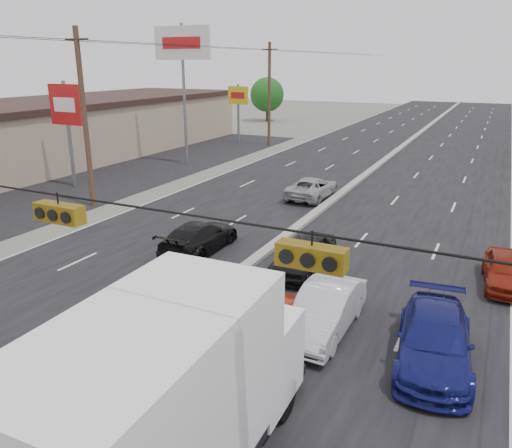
{
  "coord_description": "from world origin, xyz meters",
  "views": [
    {
      "loc": [
        8.74,
        -6.41,
        8.14
      ],
      "look_at": [
        0.72,
        9.99,
        2.2
      ],
      "focal_mm": 35.0,
      "sensor_mm": 36.0,
      "label": 1
    }
  ],
  "objects_px": {
    "pole_sign_mid": "(66,111)",
    "box_truck": "(171,398)",
    "utility_pole_left_c": "(269,94)",
    "queue_car_b": "(324,311)",
    "pole_sign_far": "(238,100)",
    "queue_car_d": "(434,341)",
    "utility_pole_left_b": "(85,118)",
    "oncoming_far": "(312,188)",
    "tree_left_far": "(267,95)",
    "queue_car_a": "(304,255)",
    "queue_car_e": "(506,271)",
    "red_sedan": "(258,325)",
    "oncoming_near": "(199,237)",
    "pole_sign_billboard": "(182,52)"
  },
  "relations": [
    {
      "from": "utility_pole_left_c",
      "to": "pole_sign_mid",
      "type": "bearing_deg",
      "value": -101.56
    },
    {
      "from": "pole_sign_mid",
      "to": "oncoming_far",
      "type": "relative_size",
      "value": 1.49
    },
    {
      "from": "pole_sign_far",
      "to": "queue_car_d",
      "type": "distance_m",
      "value": 41.04
    },
    {
      "from": "queue_car_d",
      "to": "oncoming_far",
      "type": "height_order",
      "value": "queue_car_d"
    },
    {
      "from": "pole_sign_billboard",
      "to": "oncoming_near",
      "type": "height_order",
      "value": "pole_sign_billboard"
    },
    {
      "from": "queue_car_b",
      "to": "queue_car_e",
      "type": "relative_size",
      "value": 1.17
    },
    {
      "from": "tree_left_far",
      "to": "pole_sign_far",
      "type": "bearing_deg",
      "value": -73.3
    },
    {
      "from": "box_truck",
      "to": "queue_car_d",
      "type": "distance_m",
      "value": 8.0
    },
    {
      "from": "red_sedan",
      "to": "utility_pole_left_b",
      "type": "bearing_deg",
      "value": 155.13
    },
    {
      "from": "utility_pole_left_c",
      "to": "queue_car_d",
      "type": "distance_m",
      "value": 39.18
    },
    {
      "from": "utility_pole_left_b",
      "to": "pole_sign_mid",
      "type": "height_order",
      "value": "utility_pole_left_b"
    },
    {
      "from": "red_sedan",
      "to": "oncoming_far",
      "type": "xyz_separation_m",
      "value": [
        -4.37,
        16.8,
        0.03
      ]
    },
    {
      "from": "tree_left_far",
      "to": "oncoming_near",
      "type": "relative_size",
      "value": 1.3
    },
    {
      "from": "pole_sign_billboard",
      "to": "pole_sign_far",
      "type": "distance_m",
      "value": 12.89
    },
    {
      "from": "queue_car_b",
      "to": "queue_car_d",
      "type": "bearing_deg",
      "value": -4.83
    },
    {
      "from": "pole_sign_far",
      "to": "pole_sign_billboard",
      "type": "bearing_deg",
      "value": -82.87
    },
    {
      "from": "utility_pole_left_c",
      "to": "queue_car_e",
      "type": "bearing_deg",
      "value": -50.37
    },
    {
      "from": "oncoming_near",
      "to": "utility_pole_left_c",
      "type": "bearing_deg",
      "value": -72.36
    },
    {
      "from": "queue_car_a",
      "to": "queue_car_e",
      "type": "distance_m",
      "value": 7.65
    },
    {
      "from": "utility_pole_left_c",
      "to": "queue_car_a",
      "type": "bearing_deg",
      "value": -62.86
    },
    {
      "from": "pole_sign_mid",
      "to": "queue_car_b",
      "type": "bearing_deg",
      "value": -26.83
    },
    {
      "from": "queue_car_d",
      "to": "queue_car_a",
      "type": "bearing_deg",
      "value": 134.81
    },
    {
      "from": "red_sedan",
      "to": "oncoming_near",
      "type": "height_order",
      "value": "oncoming_near"
    },
    {
      "from": "pole_sign_billboard",
      "to": "pole_sign_far",
      "type": "bearing_deg",
      "value": 97.13
    },
    {
      "from": "pole_sign_mid",
      "to": "red_sedan",
      "type": "xyz_separation_m",
      "value": [
        19.97,
        -12.47,
        -4.49
      ]
    },
    {
      "from": "utility_pole_left_b",
      "to": "box_truck",
      "type": "height_order",
      "value": "utility_pole_left_b"
    },
    {
      "from": "pole_sign_far",
      "to": "queue_car_b",
      "type": "xyz_separation_m",
      "value": [
        20.51,
        -32.88,
        -3.68
      ]
    },
    {
      "from": "queue_car_e",
      "to": "oncoming_far",
      "type": "bearing_deg",
      "value": 135.59
    },
    {
      "from": "queue_car_d",
      "to": "oncoming_far",
      "type": "relative_size",
      "value": 1.05
    },
    {
      "from": "queue_car_d",
      "to": "oncoming_far",
      "type": "distance_m",
      "value": 18.07
    },
    {
      "from": "utility_pole_left_b",
      "to": "red_sedan",
      "type": "height_order",
      "value": "utility_pole_left_b"
    },
    {
      "from": "tree_left_far",
      "to": "queue_car_a",
      "type": "relative_size",
      "value": 1.45
    },
    {
      "from": "utility_pole_left_c",
      "to": "pole_sign_far",
      "type": "bearing_deg",
      "value": -180.0
    },
    {
      "from": "red_sedan",
      "to": "queue_car_b",
      "type": "relative_size",
      "value": 0.86
    },
    {
      "from": "utility_pole_left_c",
      "to": "pole_sign_billboard",
      "type": "relative_size",
      "value": 0.91
    },
    {
      "from": "queue_car_b",
      "to": "queue_car_d",
      "type": "distance_m",
      "value": 3.34
    },
    {
      "from": "pole_sign_far",
      "to": "oncoming_near",
      "type": "distance_m",
      "value": 31.76
    },
    {
      "from": "pole_sign_mid",
      "to": "pole_sign_billboard",
      "type": "relative_size",
      "value": 0.64
    },
    {
      "from": "queue_car_a",
      "to": "queue_car_e",
      "type": "xyz_separation_m",
      "value": [
        7.38,
        2.03,
        -0.07
      ]
    },
    {
      "from": "utility_pole_left_c",
      "to": "box_truck",
      "type": "height_order",
      "value": "utility_pole_left_c"
    },
    {
      "from": "pole_sign_mid",
      "to": "tree_left_far",
      "type": "distance_m",
      "value": 42.32
    },
    {
      "from": "red_sedan",
      "to": "queue_car_d",
      "type": "bearing_deg",
      "value": 21.22
    },
    {
      "from": "pole_sign_mid",
      "to": "red_sedan",
      "type": "bearing_deg",
      "value": -31.98
    },
    {
      "from": "utility_pole_left_b",
      "to": "oncoming_far",
      "type": "xyz_separation_m",
      "value": [
        11.1,
        7.34,
        -4.45
      ]
    },
    {
      "from": "pole_sign_mid",
      "to": "box_truck",
      "type": "xyz_separation_m",
      "value": [
        20.78,
        -17.96,
        -3.04
      ]
    },
    {
      "from": "pole_sign_far",
      "to": "queue_car_b",
      "type": "relative_size",
      "value": 1.36
    },
    {
      "from": "pole_sign_far",
      "to": "queue_car_a",
      "type": "bearing_deg",
      "value": -57.6
    },
    {
      "from": "queue_car_b",
      "to": "oncoming_near",
      "type": "relative_size",
      "value": 0.94
    },
    {
      "from": "oncoming_far",
      "to": "queue_car_e",
      "type": "bearing_deg",
      "value": 142.58
    },
    {
      "from": "utility_pole_left_b",
      "to": "tree_left_far",
      "type": "bearing_deg",
      "value": 101.92
    }
  ]
}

